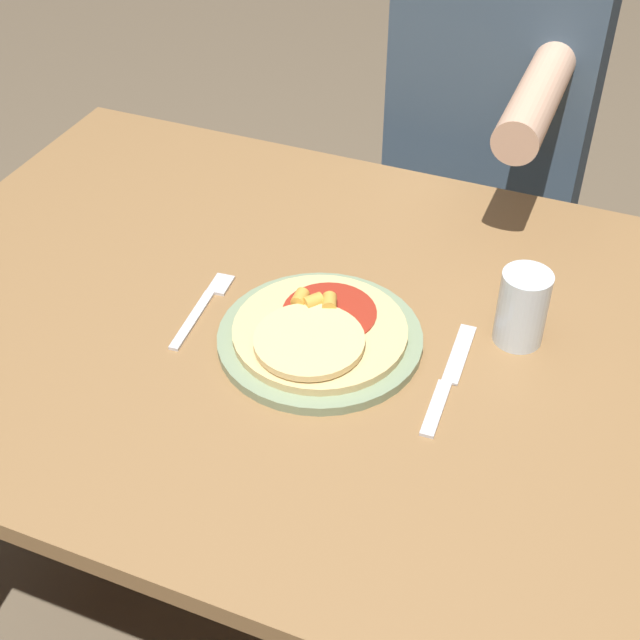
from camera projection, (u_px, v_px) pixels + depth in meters
name	position (u px, v px, depth m)	size (l,w,h in m)	color
ground_plane	(315.00, 616.00, 1.73)	(8.00, 8.00, 0.00)	brown
dining_table	(313.00, 375.00, 1.31)	(1.29, 0.90, 0.75)	olive
plate	(320.00, 339.00, 1.21)	(0.28, 0.28, 0.01)	gray
pizza	(318.00, 331.00, 1.20)	(0.24, 0.24, 0.04)	#DBBC7A
fork	(204.00, 305.00, 1.27)	(0.03, 0.18, 0.00)	silver
knife	(448.00, 380.00, 1.16)	(0.03, 0.22, 0.00)	silver
drinking_glass	(522.00, 308.00, 1.19)	(0.07, 0.07, 0.11)	silver
person_diner	(491.00, 131.00, 1.71)	(0.36, 0.52, 1.25)	#2D2D38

